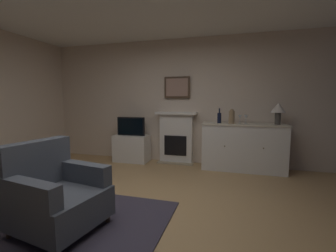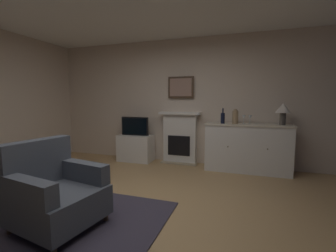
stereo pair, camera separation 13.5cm
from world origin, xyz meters
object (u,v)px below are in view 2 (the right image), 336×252
object	(u,v)px
fireplace_unit	(180,138)
vase_decorative	(235,116)
sideboard_cabinet	(247,148)
wine_glass_left	(244,117)
armchair	(54,192)
tv_set	(135,126)
framed_picture	(181,87)
wine_bottle	(223,118)
table_lamp	(283,109)
tv_cabinet	(136,148)
wine_glass_center	(250,117)

from	to	relation	value
fireplace_unit	vase_decorative	world-z (taller)	vase_decorative
sideboard_cabinet	wine_glass_left	world-z (taller)	wine_glass_left
fireplace_unit	sideboard_cabinet	world-z (taller)	fireplace_unit
armchair	vase_decorative	bearing A→B (deg)	56.73
sideboard_cabinet	wine_glass_left	bearing A→B (deg)	-175.62
sideboard_cabinet	tv_set	size ratio (longest dim) A/B	2.51
framed_picture	tv_set	bearing A→B (deg)	-166.69
wine_bottle	sideboard_cabinet	bearing A→B (deg)	5.18
wine_bottle	tv_set	distance (m)	1.90
table_lamp	fireplace_unit	bearing A→B (deg)	174.79
fireplace_unit	wine_glass_left	world-z (taller)	fireplace_unit
framed_picture	sideboard_cabinet	xyz separation A→B (m)	(1.36, -0.22, -1.16)
tv_set	tv_cabinet	bearing A→B (deg)	90.00
vase_decorative	tv_set	xyz separation A→B (m)	(-2.11, 0.04, -0.26)
fireplace_unit	wine_glass_center	bearing A→B (deg)	-6.62
framed_picture	wine_bottle	world-z (taller)	framed_picture
wine_glass_center	armchair	bearing A→B (deg)	-126.42
wine_glass_left	tv_cabinet	distance (m)	2.38
fireplace_unit	armchair	distance (m)	2.92
wine_glass_left	framed_picture	bearing A→B (deg)	169.95
wine_glass_center	fireplace_unit	bearing A→B (deg)	173.38
fireplace_unit	table_lamp	world-z (taller)	table_lamp
framed_picture	sideboard_cabinet	world-z (taller)	framed_picture
wine_bottle	wine_glass_left	distance (m)	0.38
fireplace_unit	tv_set	distance (m)	1.02
vase_decorative	wine_glass_center	bearing A→B (deg)	13.86
wine_glass_center	armchair	size ratio (longest dim) A/B	0.18
fireplace_unit	wine_glass_left	bearing A→B (deg)	-8.09
wine_glass_left	vase_decorative	size ratio (longest dim) A/B	0.59
wine_glass_center	tv_cabinet	size ratio (longest dim) A/B	0.22
armchair	wine_glass_center	bearing A→B (deg)	53.58
framed_picture	armchair	distance (m)	3.21
tv_set	framed_picture	bearing A→B (deg)	13.31
vase_decorative	armchair	xyz separation A→B (m)	(-1.72, -2.63, -0.66)
table_lamp	vase_decorative	xyz separation A→B (m)	(-0.81, -0.05, -0.14)
tv_set	vase_decorative	bearing A→B (deg)	-1.14
framed_picture	vase_decorative	distance (m)	1.30
table_lamp	armchair	distance (m)	3.77
fireplace_unit	wine_glass_center	xyz separation A→B (m)	(1.40, -0.16, 0.48)
tv_cabinet	tv_set	world-z (taller)	tv_set
tv_cabinet	tv_set	xyz separation A→B (m)	(0.00, -0.02, 0.49)
wine_bottle	armchair	bearing A→B (deg)	-119.55
sideboard_cabinet	vase_decorative	size ratio (longest dim) A/B	5.54
armchair	wine_bottle	bearing A→B (deg)	60.45
fireplace_unit	wine_glass_center	distance (m)	1.49
framed_picture	vase_decorative	world-z (taller)	framed_picture
framed_picture	wine_glass_center	xyz separation A→B (m)	(1.40, -0.21, -0.59)
wine_bottle	wine_glass_left	size ratio (longest dim) A/B	1.76
wine_glass_center	table_lamp	bearing A→B (deg)	-1.56
wine_glass_left	tv_set	distance (m)	2.28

